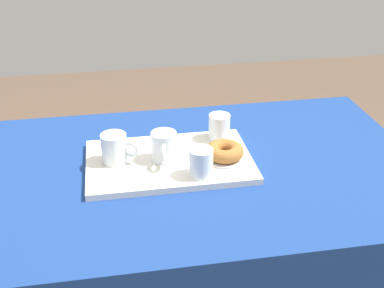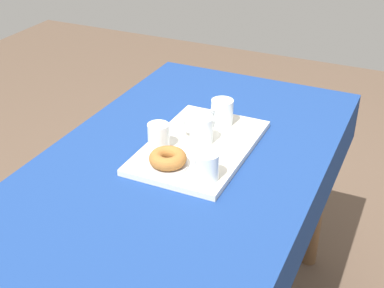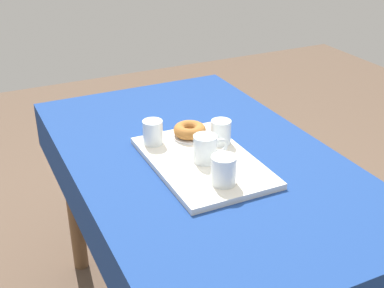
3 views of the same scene
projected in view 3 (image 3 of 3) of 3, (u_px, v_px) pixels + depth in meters
The scene contains 8 objects.
dining_table at pixel (202, 184), 1.68m from camera, with size 1.34×0.81×0.78m.
serving_tray at pixel (203, 162), 1.58m from camera, with size 0.47×0.30×0.02m, color silver.
tea_mug_left at pixel (224, 171), 1.43m from camera, with size 0.11×0.07×0.08m.
tea_mug_right at pixel (206, 149), 1.54m from camera, with size 0.07×0.11×0.08m.
water_glass_near at pixel (153, 133), 1.65m from camera, with size 0.07×0.07×0.08m.
water_glass_far at pixel (221, 133), 1.65m from camera, with size 0.07×0.07×0.08m.
donut_plate_left at pixel (190, 136), 1.71m from camera, with size 0.11×0.11×0.01m, color silver.
sugar_donut_left at pixel (190, 130), 1.69m from camera, with size 0.11×0.11×0.04m, color #A3662D.
Camera 3 is at (1.28, -0.65, 1.55)m, focal length 47.83 mm.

